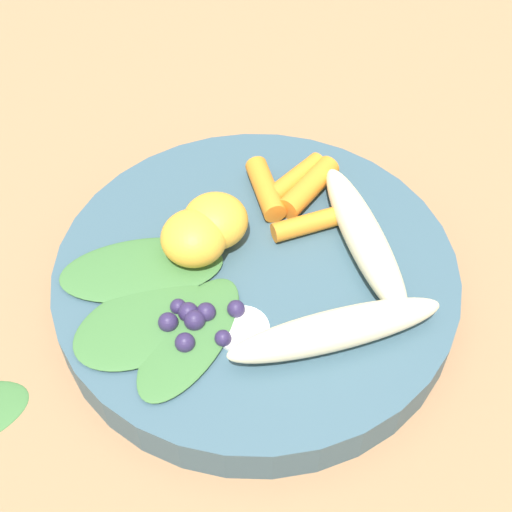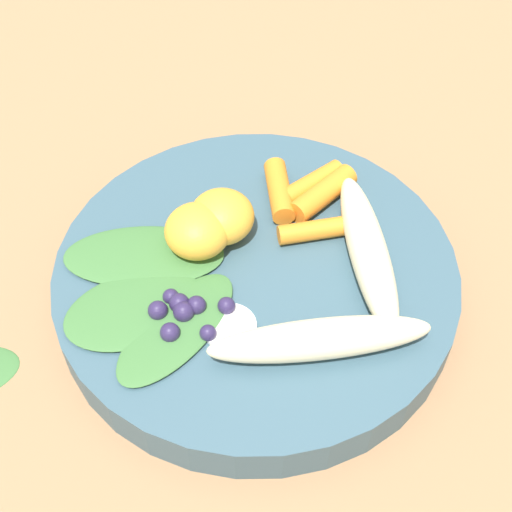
# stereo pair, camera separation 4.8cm
# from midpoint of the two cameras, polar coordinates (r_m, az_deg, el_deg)

# --- Properties ---
(ground_plane) EXTENTS (2.40, 2.40, 0.00)m
(ground_plane) POSITION_cam_midpoint_polar(r_m,az_deg,el_deg) (0.51, 2.68, -3.17)
(ground_plane) COLOR #99704C
(bowl) EXTENTS (0.28, 0.28, 0.03)m
(bowl) POSITION_cam_midpoint_polar(r_m,az_deg,el_deg) (0.50, 2.75, -2.07)
(bowl) COLOR #385666
(bowl) RESTS_ON ground_plane
(banana_peeled_left) EXTENTS (0.14, 0.05, 0.03)m
(banana_peeled_left) POSITION_cam_midpoint_polar(r_m,az_deg,el_deg) (0.49, 11.87, 0.33)
(banana_peeled_left) COLOR beige
(banana_peeled_left) RESTS_ON bowl
(banana_peeled_right) EXTENTS (0.06, 0.14, 0.03)m
(banana_peeled_right) POSITION_cam_midpoint_polar(r_m,az_deg,el_deg) (0.44, 8.37, -6.91)
(banana_peeled_right) COLOR beige
(banana_peeled_right) RESTS_ON bowl
(orange_segment_near) EXTENTS (0.05, 0.05, 0.03)m
(orange_segment_near) POSITION_cam_midpoint_polar(r_m,az_deg,el_deg) (0.49, -1.98, 1.89)
(orange_segment_near) COLOR #F4A833
(orange_segment_near) RESTS_ON bowl
(orange_segment_far) EXTENTS (0.05, 0.05, 0.03)m
(orange_segment_far) POSITION_cam_midpoint_polar(r_m,az_deg,el_deg) (0.50, -0.03, 3.08)
(orange_segment_far) COLOR #F4A833
(orange_segment_far) RESTS_ON bowl
(carrot_front) EXTENTS (0.03, 0.07, 0.01)m
(carrot_front) POSITION_cam_midpoint_polar(r_m,az_deg,el_deg) (0.51, 8.10, 2.03)
(carrot_front) COLOR orange
(carrot_front) RESTS_ON bowl
(carrot_mid_left) EXTENTS (0.06, 0.05, 0.02)m
(carrot_mid_left) POSITION_cam_midpoint_polar(r_m,az_deg,el_deg) (0.53, 8.07, 4.90)
(carrot_mid_left) COLOR orange
(carrot_mid_left) RESTS_ON bowl
(carrot_mid_right) EXTENTS (0.05, 0.05, 0.02)m
(carrot_mid_right) POSITION_cam_midpoint_polar(r_m,az_deg,el_deg) (0.54, 6.94, 5.60)
(carrot_mid_right) COLOR orange
(carrot_mid_right) RESTS_ON bowl
(carrot_rear) EXTENTS (0.06, 0.03, 0.02)m
(carrot_rear) POSITION_cam_midpoint_polar(r_m,az_deg,el_deg) (0.53, 4.51, 5.20)
(carrot_rear) COLOR orange
(carrot_rear) RESTS_ON bowl
(blueberry_pile) EXTENTS (0.04, 0.06, 0.01)m
(blueberry_pile) POSITION_cam_midpoint_polar(r_m,az_deg,el_deg) (0.46, -2.84, -4.75)
(blueberry_pile) COLOR #2D234C
(blueberry_pile) RESTS_ON bowl
(coconut_shred_patch) EXTENTS (0.04, 0.04, 0.00)m
(coconut_shred_patch) POSITION_cam_midpoint_polar(r_m,az_deg,el_deg) (0.46, 0.84, -5.95)
(coconut_shred_patch) COLOR white
(coconut_shred_patch) RESTS_ON bowl
(kale_leaf_left) EXTENTS (0.07, 0.12, 0.01)m
(kale_leaf_left) POSITION_cam_midpoint_polar(r_m,az_deg,el_deg) (0.49, -6.37, -0.09)
(kale_leaf_left) COLOR #3D7038
(kale_leaf_left) RESTS_ON bowl
(kale_leaf_right) EXTENTS (0.10, 0.11, 0.01)m
(kale_leaf_right) POSITION_cam_midpoint_polar(r_m,az_deg,el_deg) (0.47, -6.91, -4.47)
(kale_leaf_right) COLOR #3D7038
(kale_leaf_right) RESTS_ON bowl
(kale_leaf_rear) EXTENTS (0.11, 0.09, 0.01)m
(kale_leaf_rear) POSITION_cam_midpoint_polar(r_m,az_deg,el_deg) (0.46, -3.45, -6.01)
(kale_leaf_rear) COLOR #3D7038
(kale_leaf_rear) RESTS_ON bowl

